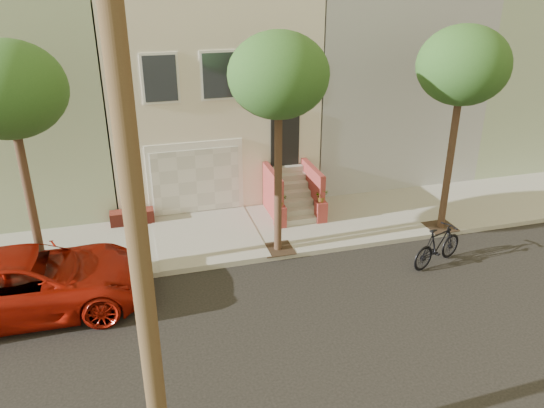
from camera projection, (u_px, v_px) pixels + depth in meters
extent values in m
plane|color=black|center=(283.00, 339.00, 12.47)|extent=(90.00, 90.00, 0.00)
cube|color=gray|center=(235.00, 234.00, 17.14)|extent=(40.00, 3.70, 0.15)
cube|color=beige|center=(201.00, 85.00, 20.82)|extent=(7.00, 8.00, 7.00)
cube|color=gray|center=(11.00, 96.00, 19.14)|extent=(6.50, 8.00, 7.00)
cube|color=#95979D|center=(362.00, 76.00, 22.51)|extent=(6.50, 8.00, 7.00)
cube|color=gray|center=(496.00, 69.00, 24.11)|extent=(6.50, 8.00, 7.00)
cube|color=silver|center=(196.00, 178.00, 18.02)|extent=(3.20, 0.12, 2.50)
cube|color=silver|center=(196.00, 181.00, 18.01)|extent=(2.90, 0.06, 2.20)
cube|color=gray|center=(207.00, 235.00, 16.89)|extent=(3.20, 3.70, 0.02)
cube|color=maroon|center=(132.00, 217.00, 17.62)|extent=(1.40, 0.45, 0.44)
cube|color=black|center=(285.00, 138.00, 18.28)|extent=(1.00, 0.06, 2.00)
cube|color=#3F4751|center=(160.00, 79.00, 16.39)|extent=(1.00, 0.06, 1.40)
cube|color=silver|center=(160.00, 78.00, 16.41)|extent=(1.15, 0.05, 1.55)
cube|color=#3F4751|center=(219.00, 76.00, 16.83)|extent=(1.00, 0.06, 1.40)
cube|color=silver|center=(218.00, 75.00, 16.85)|extent=(1.15, 0.05, 1.55)
cube|color=#3F4751|center=(274.00, 73.00, 17.28)|extent=(1.00, 0.06, 1.40)
cube|color=silver|center=(274.00, 73.00, 17.30)|extent=(1.15, 0.05, 1.55)
cube|color=gray|center=(300.00, 221.00, 17.64)|extent=(1.20, 0.28, 0.20)
cube|color=gray|center=(298.00, 212.00, 17.81)|extent=(1.20, 0.28, 0.20)
cube|color=gray|center=(295.00, 203.00, 17.97)|extent=(1.20, 0.28, 0.20)
cube|color=gray|center=(293.00, 194.00, 18.14)|extent=(1.20, 0.28, 0.20)
cube|color=gray|center=(290.00, 186.00, 18.30)|extent=(1.20, 0.28, 0.20)
cube|color=gray|center=(288.00, 177.00, 18.47)|extent=(1.20, 0.28, 0.20)
cube|color=gray|center=(286.00, 169.00, 18.63)|extent=(1.20, 0.28, 0.20)
cube|color=maroon|center=(273.00, 194.00, 17.92)|extent=(0.18, 1.96, 1.60)
cube|color=maroon|center=(312.00, 189.00, 18.27)|extent=(0.18, 1.96, 1.60)
cube|color=maroon|center=(280.00, 217.00, 17.33)|extent=(0.35, 0.35, 0.70)
imported|color=#214B1A|center=(280.00, 200.00, 17.10)|extent=(0.40, 0.35, 0.45)
cube|color=maroon|center=(321.00, 212.00, 17.68)|extent=(0.35, 0.35, 0.70)
imported|color=#214B1A|center=(322.00, 196.00, 17.44)|extent=(0.41, 0.35, 0.45)
cube|color=#2D2116|center=(46.00, 281.00, 14.48)|extent=(0.90, 0.90, 0.02)
cylinder|color=#3A251A|center=(32.00, 210.00, 13.62)|extent=(0.22, 0.22, 4.20)
ellipsoid|color=#214B1A|center=(8.00, 90.00, 12.38)|extent=(2.70, 2.57, 2.29)
cube|color=#2D2116|center=(278.00, 249.00, 16.09)|extent=(0.90, 0.90, 0.02)
cylinder|color=#3A251A|center=(278.00, 184.00, 15.23)|extent=(0.22, 0.22, 4.20)
ellipsoid|color=#214B1A|center=(279.00, 75.00, 13.98)|extent=(2.70, 2.57, 2.29)
cube|color=#2D2116|center=(440.00, 227.00, 17.44)|extent=(0.90, 0.90, 0.02)
cylinder|color=#3A251A|center=(449.00, 166.00, 16.59)|extent=(0.22, 0.22, 4.20)
ellipsoid|color=#214B1A|center=(463.00, 65.00, 15.34)|extent=(2.70, 2.57, 2.29)
cylinder|color=#43301F|center=(135.00, 216.00, 6.88)|extent=(0.30, 0.30, 10.00)
imported|color=maroon|center=(31.00, 282.00, 13.21)|extent=(5.80, 2.76, 1.60)
imported|color=black|center=(438.00, 246.00, 15.35)|extent=(2.06, 1.24, 1.20)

